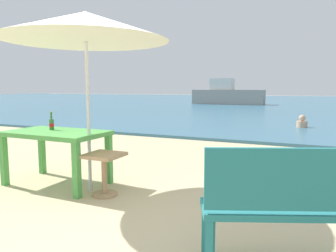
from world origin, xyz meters
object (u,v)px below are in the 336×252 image
side_table_wood (104,168)px  boat_ferry (227,95)px  swimmer_person (302,122)px  bench_teal_center (286,201)px  picnic_table_green (56,139)px  patio_umbrella (86,27)px  beer_bottle_amber (52,123)px

side_table_wood → boat_ferry: size_ratio=0.10×
swimmer_person → boat_ferry: boat_ferry is taller
bench_teal_center → boat_ferry: size_ratio=0.22×
boat_ferry → swimmer_person: bearing=-67.1°
picnic_table_green → patio_umbrella: size_ratio=0.61×
swimmer_person → picnic_table_green: bearing=-111.1°
patio_umbrella → boat_ferry: 22.10m
patio_umbrella → swimmer_person: 8.46m
bench_teal_center → boat_ferry: bearing=104.7°
bench_teal_center → swimmer_person: bearing=90.4°
bench_teal_center → boat_ferry: boat_ferry is taller
bench_teal_center → side_table_wood: bearing=159.3°
bench_teal_center → picnic_table_green: bearing=163.0°
side_table_wood → patio_umbrella: bearing=166.7°
beer_bottle_amber → patio_umbrella: patio_umbrella is taller
swimmer_person → patio_umbrella: bearing=-107.0°
beer_bottle_amber → boat_ferry: bearing=97.2°
picnic_table_green → bench_teal_center: 3.22m
swimmer_person → boat_ferry: 15.10m
patio_umbrella → bench_teal_center: bearing=-19.9°
bench_teal_center → swimmer_person: bench_teal_center is taller
patio_umbrella → side_table_wood: bearing=-13.3°
beer_bottle_amber → swimmer_person: 8.41m
swimmer_person → bench_teal_center: bearing=-89.6°
swimmer_person → boat_ferry: (-5.88, 13.90, 0.58)m
beer_bottle_amber → boat_ferry: (-2.72, 21.67, -0.04)m
beer_bottle_amber → boat_ferry: size_ratio=0.05×
beer_bottle_amber → patio_umbrella: size_ratio=0.12×
picnic_table_green → bench_teal_center: bearing=-17.0°
picnic_table_green → beer_bottle_amber: beer_bottle_amber is taller
side_table_wood → bench_teal_center: 2.35m
picnic_table_green → side_table_wood: (0.89, -0.11, -0.30)m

